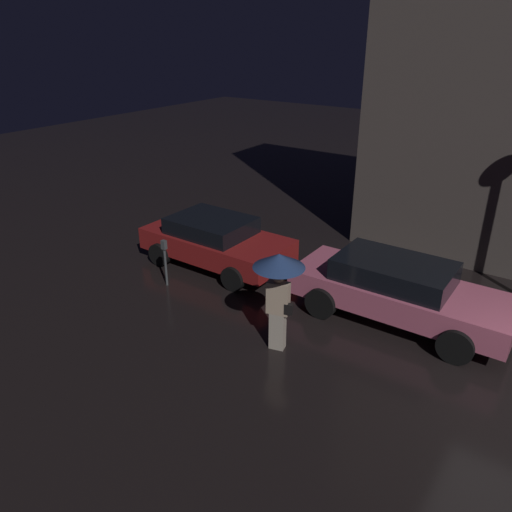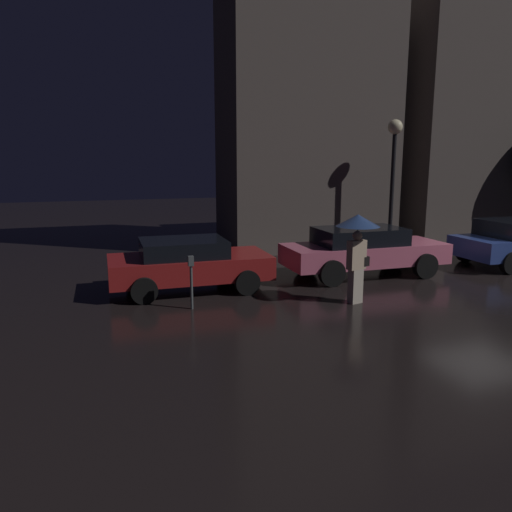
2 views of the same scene
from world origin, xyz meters
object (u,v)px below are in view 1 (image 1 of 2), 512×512
Objects in this scene: parked_car_pink at (398,289)px; parking_meter at (165,258)px; pedestrian_with_umbrella at (279,276)px; parked_car_red at (215,240)px.

parking_meter is (-5.22, -1.68, 0.00)m from parked_car_pink.
pedestrian_with_umbrella is (-1.54, -2.36, 0.85)m from parked_car_pink.
parked_car_pink is 5.48m from parking_meter.
parking_meter is (-3.68, 0.68, -0.85)m from pedestrian_with_umbrella.
parked_car_pink is at bearing -136.60° from pedestrian_with_umbrella.
pedestrian_with_umbrella is at bearing -33.37° from parked_car_red.
parked_car_pink is at bearing 17.86° from parking_meter.
parked_car_red is 4.99m from parked_car_pink.
parked_car_pink reaches higher than parking_meter.
pedestrian_with_umbrella is at bearing -123.03° from parked_car_pink.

